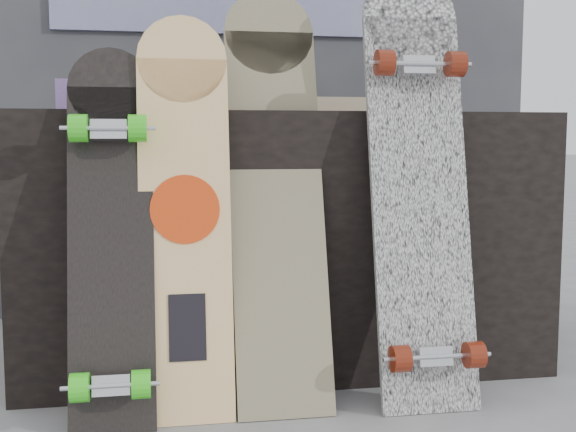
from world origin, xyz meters
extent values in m
plane|color=slate|center=(0.00, 0.00, 0.00)|extent=(60.00, 60.00, 0.00)
cube|color=black|center=(0.00, 0.50, 0.40)|extent=(1.60, 0.60, 0.80)
cube|color=#35363B|center=(0.00, 1.35, 1.10)|extent=(2.40, 0.20, 2.20)
cube|color=#573C7C|center=(-0.59, 0.54, 0.85)|extent=(0.18, 0.12, 0.10)
cube|color=#573C7C|center=(0.54, 0.60, 0.86)|extent=(0.14, 0.14, 0.12)
cube|color=#D1B78C|center=(0.22, 0.62, 0.83)|extent=(0.22, 0.10, 0.06)
cube|color=beige|center=(-0.32, 0.10, 0.47)|extent=(0.24, 0.19, 0.93)
cylinder|color=beige|center=(-0.32, 0.19, 0.93)|extent=(0.24, 0.06, 0.24)
cylinder|color=red|center=(-0.32, 0.11, 0.54)|extent=(0.18, 0.04, 0.18)
cube|color=black|center=(-0.32, 0.05, 0.24)|extent=(0.09, 0.03, 0.17)
cube|color=#C8B989|center=(-0.07, 0.17, 0.51)|extent=(0.26, 0.33, 1.03)
cylinder|color=#C8B989|center=(-0.07, 0.33, 1.03)|extent=(0.26, 0.09, 0.25)
cube|color=white|center=(0.32, 0.10, 0.53)|extent=(0.27, 0.25, 1.06)
cylinder|color=white|center=(0.32, 0.22, 1.06)|extent=(0.27, 0.08, 0.27)
cube|color=silver|center=(0.32, -0.02, 0.16)|extent=(0.09, 0.04, 0.06)
cylinder|color=maroon|center=(0.22, -0.04, 0.16)|extent=(0.04, 0.07, 0.07)
cylinder|color=maroon|center=(0.42, -0.04, 0.16)|extent=(0.05, 0.07, 0.07)
cube|color=silver|center=(0.32, 0.14, 0.92)|extent=(0.09, 0.04, 0.06)
cylinder|color=maroon|center=(0.22, 0.12, 0.92)|extent=(0.04, 0.07, 0.07)
cylinder|color=maroon|center=(0.42, 0.12, 0.92)|extent=(0.05, 0.07, 0.07)
cube|color=black|center=(-0.51, 0.09, 0.43)|extent=(0.21, 0.21, 0.86)
cylinder|color=black|center=(-0.51, 0.19, 0.85)|extent=(0.21, 0.06, 0.21)
cube|color=silver|center=(-0.51, -0.02, 0.13)|extent=(0.09, 0.04, 0.06)
cylinder|color=#36D41E|center=(-0.58, -0.04, 0.13)|extent=(0.04, 0.07, 0.07)
cylinder|color=#36D41E|center=(-0.44, -0.04, 0.13)|extent=(0.05, 0.07, 0.07)
cube|color=silver|center=(-0.51, 0.12, 0.74)|extent=(0.09, 0.04, 0.06)
cylinder|color=#36D41E|center=(-0.58, 0.10, 0.75)|extent=(0.04, 0.07, 0.07)
cylinder|color=#36D41E|center=(-0.44, 0.10, 0.75)|extent=(0.05, 0.07, 0.07)
camera|label=1|loc=(-0.38, -1.76, 0.72)|focal=45.00mm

